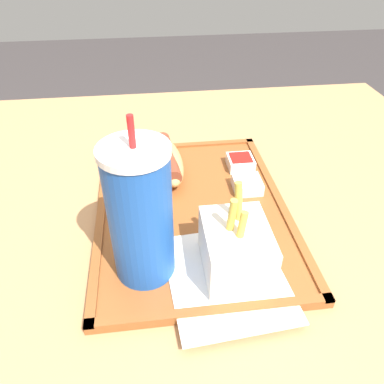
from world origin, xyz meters
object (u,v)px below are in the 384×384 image
at_px(soda_cup, 140,215).
at_px(hot_dog_far, 136,162).
at_px(sauce_cup_ketchup, 240,162).
at_px(sauce_cup_mayo, 247,184).
at_px(hot_dog_near, 168,160).
at_px(fries_carton, 232,249).

relative_size(soda_cup, hot_dog_far, 1.44).
bearing_deg(hot_dog_far, sauce_cup_ketchup, -90.59).
bearing_deg(sauce_cup_mayo, hot_dog_far, 68.84).
xyz_separation_m(hot_dog_near, sauce_cup_ketchup, (-0.00, -0.13, -0.01)).
bearing_deg(sauce_cup_mayo, soda_cup, 131.36).
bearing_deg(hot_dog_near, sauce_cup_ketchup, -90.84).
relative_size(hot_dog_far, sauce_cup_mayo, 3.31).
relative_size(hot_dog_far, sauce_cup_ketchup, 3.31).
xyz_separation_m(soda_cup, sauce_cup_ketchup, (0.22, -0.17, -0.08)).
relative_size(hot_dog_far, hot_dog_near, 1.00).
height_order(hot_dog_far, sauce_cup_mayo, hot_dog_far).
bearing_deg(hot_dog_near, sauce_cup_mayo, -119.34).
relative_size(soda_cup, sauce_cup_mayo, 4.76).
bearing_deg(fries_carton, sauce_cup_ketchup, -16.01).
height_order(soda_cup, sauce_cup_ketchup, soda_cup).
relative_size(sauce_cup_mayo, sauce_cup_ketchup, 1.00).
bearing_deg(sauce_cup_ketchup, hot_dog_far, 89.41).
bearing_deg(sauce_cup_ketchup, soda_cup, 141.31).
relative_size(hot_dog_near, fries_carton, 1.25).
bearing_deg(fries_carton, hot_dog_far, 26.80).
bearing_deg(hot_dog_near, soda_cup, 168.26).
height_order(hot_dog_far, hot_dog_near, same).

